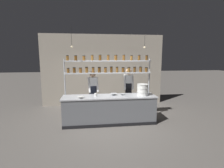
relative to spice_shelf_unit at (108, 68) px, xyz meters
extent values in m
plane|color=#5B5651|center=(0.00, -0.33, -1.81)|extent=(40.00, 40.00, 0.00)
cube|color=#9E9384|center=(0.00, 2.02, -0.23)|extent=(5.46, 0.12, 3.17)
cube|color=slate|center=(0.00, -0.33, -1.37)|extent=(3.00, 0.72, 0.88)
cube|color=#ADAFB5|center=(0.00, -0.33, -0.91)|extent=(3.06, 0.76, 0.04)
cube|color=black|center=(0.00, -0.70, -1.76)|extent=(3.00, 0.03, 0.10)
cylinder|color=#ADAFB5|center=(-1.45, 0.00, -0.75)|extent=(0.04, 0.04, 2.13)
cylinder|color=#ADAFB5|center=(1.45, 0.00, -0.75)|extent=(0.04, 0.04, 2.13)
cube|color=#ADAFB5|center=(0.00, 0.00, -0.17)|extent=(2.90, 0.28, 0.04)
cylinder|color=brown|center=(-1.33, 0.00, -0.08)|extent=(0.09, 0.09, 0.14)
cylinder|color=black|center=(-1.33, 0.00, 0.00)|extent=(0.09, 0.09, 0.02)
cylinder|color=#513314|center=(-1.13, 0.00, -0.07)|extent=(0.09, 0.09, 0.16)
cylinder|color=black|center=(-1.13, 0.00, 0.02)|extent=(0.09, 0.09, 0.02)
cylinder|color=brown|center=(-0.93, 0.00, -0.07)|extent=(0.10, 0.10, 0.15)
cylinder|color=black|center=(-0.93, 0.00, 0.01)|extent=(0.10, 0.10, 0.02)
cylinder|color=brown|center=(-0.72, 0.00, -0.06)|extent=(0.09, 0.09, 0.17)
cylinder|color=black|center=(-0.72, 0.00, 0.03)|extent=(0.10, 0.10, 0.02)
cylinder|color=brown|center=(-0.51, 0.00, -0.07)|extent=(0.09, 0.09, 0.17)
cylinder|color=black|center=(-0.51, 0.00, 0.03)|extent=(0.09, 0.09, 0.02)
cylinder|color=#513314|center=(-0.30, 0.00, -0.07)|extent=(0.10, 0.10, 0.17)
cylinder|color=black|center=(-0.30, 0.00, 0.03)|extent=(0.10, 0.10, 0.02)
cylinder|color=brown|center=(-0.09, 0.00, -0.07)|extent=(0.09, 0.09, 0.16)
cylinder|color=black|center=(-0.09, 0.00, 0.02)|extent=(0.09, 0.09, 0.02)
cylinder|color=#513314|center=(0.11, 0.00, -0.06)|extent=(0.09, 0.09, 0.18)
cylinder|color=black|center=(0.11, 0.00, 0.04)|extent=(0.09, 0.09, 0.02)
cylinder|color=brown|center=(0.31, 0.00, -0.07)|extent=(0.08, 0.08, 0.17)
cylinder|color=black|center=(0.31, 0.00, 0.03)|extent=(0.09, 0.09, 0.02)
cylinder|color=brown|center=(0.52, 0.00, -0.07)|extent=(0.10, 0.10, 0.15)
cylinder|color=black|center=(0.52, 0.00, 0.01)|extent=(0.10, 0.10, 0.02)
cylinder|color=brown|center=(0.72, 0.00, -0.07)|extent=(0.10, 0.10, 0.16)
cylinder|color=black|center=(0.72, 0.00, 0.02)|extent=(0.10, 0.10, 0.02)
cylinder|color=#513314|center=(0.92, 0.00, -0.07)|extent=(0.09, 0.09, 0.17)
cylinder|color=black|center=(0.92, 0.00, 0.03)|extent=(0.09, 0.09, 0.02)
cylinder|color=brown|center=(1.13, 0.00, -0.07)|extent=(0.09, 0.09, 0.17)
cylinder|color=black|center=(1.13, 0.00, 0.03)|extent=(0.10, 0.10, 0.02)
cylinder|color=brown|center=(1.34, 0.00, -0.08)|extent=(0.10, 0.10, 0.14)
cylinder|color=black|center=(1.34, 0.00, 0.00)|extent=(0.10, 0.10, 0.02)
cube|color=#ADAFB5|center=(0.00, 0.00, 0.24)|extent=(2.90, 0.28, 0.04)
cylinder|color=brown|center=(-1.33, 0.00, 0.33)|extent=(0.09, 0.09, 0.15)
cylinder|color=black|center=(-1.33, 0.00, 0.42)|extent=(0.09, 0.09, 0.02)
cylinder|color=#513314|center=(-1.07, 0.00, 0.33)|extent=(0.09, 0.09, 0.15)
cylinder|color=black|center=(-1.07, 0.00, 0.42)|extent=(0.10, 0.10, 0.02)
cylinder|color=brown|center=(-0.80, 0.00, 0.33)|extent=(0.09, 0.09, 0.14)
cylinder|color=black|center=(-0.80, 0.00, 0.41)|extent=(0.10, 0.10, 0.02)
cylinder|color=brown|center=(-0.53, 0.00, 0.34)|extent=(0.08, 0.08, 0.17)
cylinder|color=black|center=(-0.53, 0.00, 0.43)|extent=(0.09, 0.09, 0.02)
cylinder|color=#513314|center=(-0.27, 0.00, 0.34)|extent=(0.09, 0.09, 0.17)
cylinder|color=black|center=(-0.27, 0.00, 0.44)|extent=(0.10, 0.10, 0.02)
cylinder|color=brown|center=(0.00, 0.00, 0.34)|extent=(0.08, 0.08, 0.17)
cylinder|color=black|center=(0.00, 0.00, 0.43)|extent=(0.09, 0.09, 0.02)
cylinder|color=brown|center=(0.26, 0.00, 0.34)|extent=(0.10, 0.10, 0.16)
cylinder|color=black|center=(0.26, 0.00, 0.43)|extent=(0.10, 0.10, 0.02)
cylinder|color=brown|center=(0.53, 0.00, 0.34)|extent=(0.09, 0.09, 0.17)
cylinder|color=black|center=(0.53, 0.00, 0.43)|extent=(0.09, 0.09, 0.02)
cylinder|color=brown|center=(0.80, 0.00, 0.33)|extent=(0.08, 0.08, 0.15)
cylinder|color=black|center=(0.80, 0.00, 0.42)|extent=(0.08, 0.08, 0.02)
cylinder|color=brown|center=(1.07, 0.00, 0.34)|extent=(0.08, 0.08, 0.16)
cylinder|color=black|center=(1.07, 0.00, 0.43)|extent=(0.09, 0.09, 0.02)
cylinder|color=#513314|center=(1.34, 0.00, 0.34)|extent=(0.08, 0.08, 0.16)
cylinder|color=black|center=(1.34, 0.00, 0.43)|extent=(0.08, 0.08, 0.02)
cylinder|color=black|center=(-0.60, 0.25, -1.40)|extent=(0.11, 0.11, 0.82)
cylinder|color=black|center=(-0.44, 0.28, -1.40)|extent=(0.11, 0.11, 0.82)
cube|color=#232838|center=(-0.52, 0.26, -0.81)|extent=(0.25, 0.21, 0.36)
cube|color=white|center=(-0.52, 0.26, -0.49)|extent=(0.25, 0.22, 0.29)
sphere|color=#A37A5B|center=(-0.52, 0.26, -0.22)|extent=(0.22, 0.22, 0.22)
cylinder|color=white|center=(-0.65, 0.18, -0.59)|extent=(0.12, 0.26, 0.54)
cylinder|color=white|center=(-0.37, 0.24, -0.59)|extent=(0.12, 0.26, 0.54)
cylinder|color=black|center=(0.72, 0.40, -1.39)|extent=(0.11, 0.11, 0.85)
cylinder|color=black|center=(0.88, 0.39, -1.39)|extent=(0.11, 0.11, 0.85)
cube|color=black|center=(0.80, 0.39, -0.78)|extent=(0.24, 0.19, 0.37)
cube|color=white|center=(0.80, 0.39, -0.44)|extent=(0.24, 0.20, 0.30)
sphere|color=tan|center=(0.80, 0.39, -0.16)|extent=(0.22, 0.22, 0.22)
cylinder|color=white|center=(0.65, 0.35, -0.54)|extent=(0.09, 0.26, 0.56)
cylinder|color=white|center=(0.94, 0.32, -0.54)|extent=(0.09, 0.26, 0.56)
cylinder|color=white|center=(1.10, -0.39, -0.84)|extent=(0.35, 0.35, 0.11)
cylinder|color=silver|center=(1.10, -0.39, -0.77)|extent=(0.37, 0.37, 0.01)
cylinder|color=white|center=(1.10, -0.39, -0.71)|extent=(0.35, 0.35, 0.11)
cylinder|color=silver|center=(1.10, -0.39, -0.65)|extent=(0.37, 0.37, 0.01)
cylinder|color=white|center=(1.10, -0.39, -0.58)|extent=(0.35, 0.35, 0.11)
cylinder|color=silver|center=(1.10, -0.39, -0.52)|extent=(0.37, 0.37, 0.01)
cylinder|color=#B2B7BC|center=(0.45, -0.24, -0.89)|extent=(0.08, 0.08, 0.01)
cone|color=#B2B7BC|center=(0.45, -0.24, -0.87)|extent=(0.18, 0.18, 0.05)
cylinder|color=#B2B7BC|center=(0.15, -0.23, -0.89)|extent=(0.10, 0.10, 0.01)
cone|color=#B2B7BC|center=(0.15, -0.23, -0.86)|extent=(0.23, 0.23, 0.06)
cylinder|color=silver|center=(-0.92, -0.53, -0.89)|extent=(0.09, 0.09, 0.01)
cone|color=silver|center=(-0.92, -0.53, -0.87)|extent=(0.20, 0.20, 0.06)
cylinder|color=silver|center=(-0.44, -0.34, -0.84)|extent=(0.09, 0.09, 0.11)
cylinder|color=black|center=(-1.15, -0.33, 0.99)|extent=(0.01, 0.01, 0.62)
sphere|color=#F9E5B2|center=(-1.15, -0.33, 0.68)|extent=(0.07, 0.07, 0.07)
cylinder|color=black|center=(1.15, -0.33, 0.99)|extent=(0.01, 0.01, 0.62)
sphere|color=#F9E5B2|center=(1.15, -0.33, 0.68)|extent=(0.07, 0.07, 0.07)
camera|label=1|loc=(-0.65, -5.88, 0.39)|focal=28.00mm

